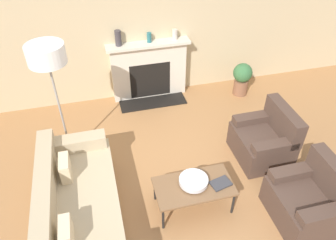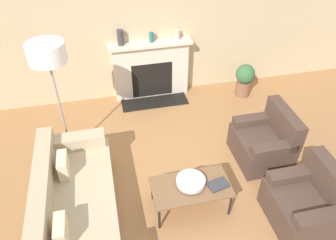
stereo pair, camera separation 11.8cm
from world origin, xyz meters
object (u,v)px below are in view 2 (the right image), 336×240
couch (75,209)px  mantel_vase_center_left (152,37)px  fireplace (151,71)px  potted_plant (245,79)px  floor_lamp (48,59)px  armchair_far (265,142)px  book (218,184)px  armchair_near (307,204)px  coffee_table (191,188)px  bowl (191,181)px  mantel_vase_left (120,38)px  mantel_vase_center_right (177,35)px

couch → mantel_vase_center_left: size_ratio=12.31×
fireplace → potted_plant: 1.79m
floor_lamp → potted_plant: floor_lamp is taller
couch → armchair_far: 2.86m
fireplace → armchair_far: bearing=-57.1°
book → potted_plant: bearing=46.7°
couch → book: (1.80, -0.11, 0.11)m
armchair_near → coffee_table: size_ratio=0.85×
bowl → book: bowl is taller
couch → coffee_table: bearing=-92.0°
armchair_far → potted_plant: armchair_far is taller
armchair_near → book: (-1.01, 0.45, 0.10)m
armchair_far → book: bearing=-55.0°
floor_lamp → mantel_vase_left: size_ratio=6.84×
bowl → mantel_vase_center_right: 2.85m
armchair_near → floor_lamp: (-2.90, 1.94, 1.32)m
mantel_vase_left → potted_plant: bearing=-10.2°
bowl → potted_plant: 2.88m
mantel_vase_left → potted_plant: 2.45m
armchair_near → coffee_table: bearing=-110.8°
mantel_vase_left → mantel_vase_center_left: 0.54m
bowl → mantel_vase_center_left: 2.80m
armchair_near → mantel_vase_center_left: bearing=-158.0°
mantel_vase_left → mantel_vase_center_right: bearing=0.0°
bowl → mantel_vase_center_left: size_ratio=2.13×
mantel_vase_center_left → potted_plant: 1.94m
fireplace → bowl: bearing=-89.9°
mantel_vase_left → potted_plant: mantel_vase_left is taller
bowl → mantel_vase_center_left: bearing=89.5°
armchair_far → mantel_vase_center_left: bearing=-147.8°
fireplace → couch: (-1.46, -2.67, -0.24)m
mantel_vase_left → potted_plant: size_ratio=0.42×
armchair_far → floor_lamp: 3.28m
bowl → mantel_vase_center_right: (0.49, 2.70, 0.75)m
armchair_far → bowl: 1.48m
book → mantel_vase_center_right: bearing=73.7°
couch → floor_lamp: size_ratio=1.15×
mantel_vase_left → mantel_vase_center_right: mantel_vase_left is taller
bowl → mantel_vase_center_right: bearing=79.7°
armchair_near → book: bearing=-114.1°
fireplace → bowl: 2.69m
fireplace → mantel_vase_center_left: bearing=26.6°
fireplace → armchair_near: size_ratio=1.77×
fireplace → mantel_vase_center_right: (0.50, 0.01, 0.66)m
armchair_near → bowl: size_ratio=2.28×
bowl → floor_lamp: floor_lamp is taller
fireplace → mantel_vase_center_right: size_ratio=8.22×
fireplace → armchair_far: (1.34, -2.08, -0.23)m
book → floor_lamp: floor_lamp is taller
mantel_vase_center_left → mantel_vase_center_right: (0.47, 0.00, 0.00)m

